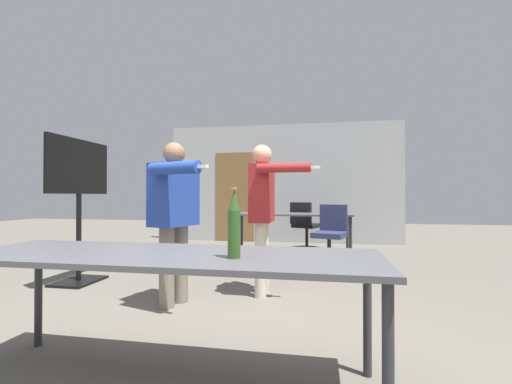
{
  "coord_description": "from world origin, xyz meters",
  "views": [
    {
      "loc": [
        0.81,
        -1.5,
        1.06
      ],
      "look_at": [
        0.08,
        2.47,
        1.1
      ],
      "focal_mm": 24.0,
      "sensor_mm": 36.0,
      "label": 1
    }
  ],
  "objects_px": {
    "beer_bottle": "(234,225)",
    "person_near_casual": "(175,208)",
    "office_chair_far_right": "(305,227)",
    "person_left_plaid": "(263,204)",
    "office_chair_side_rolled": "(330,236)",
    "tv_screen": "(79,193)"
  },
  "relations": [
    {
      "from": "person_left_plaid",
      "to": "person_near_casual",
      "type": "bearing_deg",
      "value": -57.57
    },
    {
      "from": "tv_screen",
      "to": "office_chair_far_right",
      "type": "height_order",
      "value": "tv_screen"
    },
    {
      "from": "office_chair_far_right",
      "to": "person_near_casual",
      "type": "bearing_deg",
      "value": -82.65
    },
    {
      "from": "person_near_casual",
      "to": "office_chair_side_rolled",
      "type": "height_order",
      "value": "person_near_casual"
    },
    {
      "from": "person_left_plaid",
      "to": "person_near_casual",
      "type": "xyz_separation_m",
      "value": [
        -0.79,
        -0.47,
        -0.04
      ]
    },
    {
      "from": "tv_screen",
      "to": "person_left_plaid",
      "type": "distance_m",
      "value": 2.3
    },
    {
      "from": "office_chair_side_rolled",
      "to": "beer_bottle",
      "type": "bearing_deg",
      "value": 97.76
    },
    {
      "from": "person_near_casual",
      "to": "office_chair_far_right",
      "type": "xyz_separation_m",
      "value": [
        1.11,
        3.65,
        -0.5
      ]
    },
    {
      "from": "person_left_plaid",
      "to": "office_chair_side_rolled",
      "type": "distance_m",
      "value": 2.08
    },
    {
      "from": "person_left_plaid",
      "to": "office_chair_side_rolled",
      "type": "relative_size",
      "value": 1.75
    },
    {
      "from": "person_left_plaid",
      "to": "person_near_casual",
      "type": "relative_size",
      "value": 1.02
    },
    {
      "from": "person_near_casual",
      "to": "office_chair_side_rolled",
      "type": "relative_size",
      "value": 1.73
    },
    {
      "from": "person_left_plaid",
      "to": "beer_bottle",
      "type": "height_order",
      "value": "person_left_plaid"
    },
    {
      "from": "person_left_plaid",
      "to": "office_chair_side_rolled",
      "type": "bearing_deg",
      "value": 159.12
    },
    {
      "from": "tv_screen",
      "to": "beer_bottle",
      "type": "distance_m",
      "value": 3.17
    },
    {
      "from": "person_near_casual",
      "to": "tv_screen",
      "type": "bearing_deg",
      "value": -93.54
    },
    {
      "from": "beer_bottle",
      "to": "person_near_casual",
      "type": "bearing_deg",
      "value": 123.81
    },
    {
      "from": "person_left_plaid",
      "to": "office_chair_side_rolled",
      "type": "xyz_separation_m",
      "value": [
        0.76,
        1.86,
        -0.55
      ]
    },
    {
      "from": "office_chair_side_rolled",
      "to": "office_chair_far_right",
      "type": "bearing_deg",
      "value": -54.34
    },
    {
      "from": "tv_screen",
      "to": "person_near_casual",
      "type": "height_order",
      "value": "tv_screen"
    },
    {
      "from": "office_chair_far_right",
      "to": "beer_bottle",
      "type": "xyz_separation_m",
      "value": [
        -0.16,
        -5.06,
        0.48
      ]
    },
    {
      "from": "person_near_casual",
      "to": "beer_bottle",
      "type": "bearing_deg",
      "value": 51.5
    }
  ]
}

